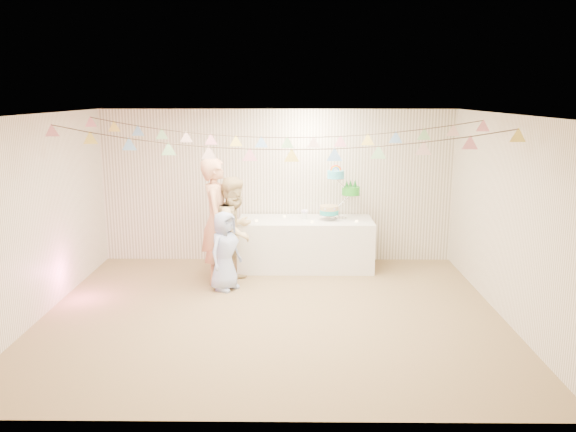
{
  "coord_description": "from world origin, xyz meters",
  "views": [
    {
      "loc": [
        0.28,
        -6.97,
        2.85
      ],
      "look_at": [
        0.2,
        0.8,
        1.15
      ],
      "focal_mm": 35.0,
      "sensor_mm": 36.0,
      "label": 1
    }
  ],
  "objects_px": {
    "cake_stand": "(339,198)",
    "person_adult_b": "(235,230)",
    "table": "(305,244)",
    "person_child": "(225,251)",
    "person_adult_a": "(217,221)"
  },
  "relations": [
    {
      "from": "person_adult_b",
      "to": "person_child",
      "type": "xyz_separation_m",
      "value": [
        -0.12,
        -0.34,
        -0.23
      ]
    },
    {
      "from": "person_child",
      "to": "person_adult_a",
      "type": "bearing_deg",
      "value": 56.54
    },
    {
      "from": "person_adult_a",
      "to": "person_adult_b",
      "type": "bearing_deg",
      "value": -97.46
    },
    {
      "from": "person_adult_b",
      "to": "person_adult_a",
      "type": "bearing_deg",
      "value": 108.48
    },
    {
      "from": "person_adult_a",
      "to": "person_child",
      "type": "distance_m",
      "value": 0.55
    },
    {
      "from": "cake_stand",
      "to": "person_adult_b",
      "type": "bearing_deg",
      "value": -154.42
    },
    {
      "from": "table",
      "to": "person_adult_a",
      "type": "distance_m",
      "value": 1.62
    },
    {
      "from": "cake_stand",
      "to": "person_adult_b",
      "type": "height_order",
      "value": "person_adult_b"
    },
    {
      "from": "cake_stand",
      "to": "person_child",
      "type": "height_order",
      "value": "cake_stand"
    },
    {
      "from": "table",
      "to": "person_adult_a",
      "type": "relative_size",
      "value": 1.15
    },
    {
      "from": "table",
      "to": "person_adult_b",
      "type": "bearing_deg",
      "value": -145.96
    },
    {
      "from": "person_child",
      "to": "table",
      "type": "bearing_deg",
      "value": -14.34
    },
    {
      "from": "table",
      "to": "cake_stand",
      "type": "xyz_separation_m",
      "value": [
        0.55,
        0.05,
        0.76
      ]
    },
    {
      "from": "person_child",
      "to": "cake_stand",
      "type": "bearing_deg",
      "value": -23.42
    },
    {
      "from": "person_adult_a",
      "to": "person_adult_b",
      "type": "height_order",
      "value": "person_adult_a"
    }
  ]
}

